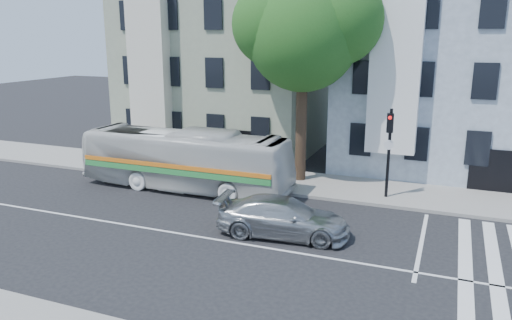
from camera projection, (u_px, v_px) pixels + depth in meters
The scene contains 9 objects.
ground at pixel (233, 242), 18.51m from camera, with size 120.00×120.00×0.00m, color black.
sidewalk_far at pixel (297, 183), 25.70m from camera, with size 80.00×4.00×0.15m, color gray.
building_left at pixel (229, 66), 33.19m from camera, with size 12.00×10.00×11.00m, color gray.
building_right at pixel (454, 71), 28.16m from camera, with size 12.00×10.00×11.00m, color gray.
street_tree at pixel (306, 28), 24.44m from camera, with size 7.30×5.90×11.10m.
bus at pixel (185, 160), 24.60m from camera, with size 10.78×2.52×3.00m, color silver.
sedan at pixel (283, 217), 19.01m from camera, with size 5.08×2.06×1.47m, color #A8ABAF.
hedge at pixel (201, 174), 25.77m from camera, with size 8.50×0.84×0.70m, color #236721, non-canonical shape.
traffic_signal at pixel (389, 142), 22.56m from camera, with size 0.44×0.53×4.29m.
Camera 1 is at (7.17, -15.66, 7.49)m, focal length 35.00 mm.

